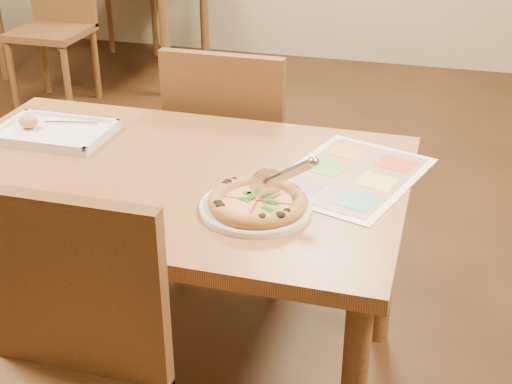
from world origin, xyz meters
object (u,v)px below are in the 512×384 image
(plate, at_px, (256,208))
(bg_chair_near, at_px, (56,9))
(chair_near, at_px, (58,359))
(pizza, at_px, (258,202))
(appetizer_tray, at_px, (52,133))
(menu, at_px, (351,175))
(chair_far, at_px, (231,139))
(dining_table, at_px, (166,199))
(pizza_cutter, at_px, (282,177))

(plate, bearing_deg, bg_chair_near, 129.06)
(bg_chair_near, height_order, plate, bg_chair_near)
(chair_near, xyz_separation_m, pizza, (0.30, 0.45, 0.18))
(bg_chair_near, relative_size, appetizer_tray, 1.43)
(appetizer_tray, height_order, menu, appetizer_tray)
(chair_far, bearing_deg, pizza, 112.08)
(menu, bearing_deg, dining_table, -167.52)
(pizza_cutter, xyz_separation_m, menu, (0.14, 0.22, -0.08))
(dining_table, height_order, plate, plate)
(chair_far, height_order, pizza_cutter, chair_far)
(plate, xyz_separation_m, appetizer_tray, (-0.71, 0.27, 0.00))
(dining_table, distance_m, appetizer_tray, 0.44)
(bg_chair_near, height_order, menu, bg_chair_near)
(pizza, bearing_deg, bg_chair_near, 129.07)
(chair_near, distance_m, bg_chair_near, 3.22)
(chair_near, relative_size, chair_far, 1.00)
(plate, bearing_deg, pizza, -48.10)
(bg_chair_near, height_order, pizza_cutter, bg_chair_near)
(menu, bearing_deg, chair_near, -124.60)
(dining_table, bearing_deg, pizza, -25.86)
(appetizer_tray, relative_size, menu, 0.74)
(dining_table, xyz_separation_m, menu, (0.49, 0.11, 0.09))
(pizza_cutter, bearing_deg, appetizer_tray, 131.96)
(pizza_cutter, height_order, menu, pizza_cutter)
(menu, bearing_deg, appetizer_tray, 178.37)
(pizza, xyz_separation_m, appetizer_tray, (-0.72, 0.28, -0.02))
(chair_near, xyz_separation_m, bg_chair_near, (-1.60, 2.80, 0.00))
(dining_table, xyz_separation_m, plate, (0.30, -0.14, 0.09))
(chair_far, xyz_separation_m, appetizer_tray, (-0.41, -0.47, 0.17))
(chair_far, relative_size, pizza, 1.95)
(plate, bearing_deg, appetizer_tray, 158.87)
(chair_near, distance_m, menu, 0.88)
(appetizer_tray, distance_m, menu, 0.90)
(chair_far, bearing_deg, appetizer_tray, 48.55)
(appetizer_tray, bearing_deg, menu, -1.63)
(bg_chair_near, distance_m, pizza_cutter, 3.04)
(bg_chair_near, bearing_deg, chair_far, -44.94)
(bg_chair_near, bearing_deg, appetizer_tray, -60.10)
(chair_far, relative_size, appetizer_tray, 1.43)
(pizza_cutter, height_order, appetizer_tray, pizza_cutter)
(dining_table, bearing_deg, chair_far, 90.00)
(chair_near, distance_m, pizza_cutter, 0.65)
(chair_far, relative_size, menu, 1.05)
(chair_far, relative_size, bg_chair_near, 1.00)
(dining_table, bearing_deg, plate, -25.29)
(chair_near, height_order, plate, chair_near)
(chair_far, bearing_deg, chair_near, 90.00)
(dining_table, distance_m, pizza, 0.36)
(chair_near, bearing_deg, dining_table, 90.00)
(pizza, xyz_separation_m, pizza_cutter, (0.05, 0.03, 0.06))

